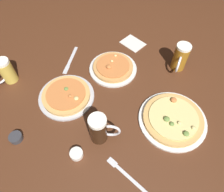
{
  "coord_description": "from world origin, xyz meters",
  "views": [
    {
      "loc": [
        -0.24,
        -0.57,
        0.9
      ],
      "look_at": [
        0.0,
        0.0,
        0.02
      ],
      "focal_mm": 33.43,
      "sensor_mm": 36.0,
      "label": 1
    }
  ],
  "objects_px": {
    "beer_mug_amber": "(180,58)",
    "napkin_folded": "(133,43)",
    "beer_mug_dark": "(99,129)",
    "fork_left": "(126,175)",
    "pizza_plate_near": "(173,119)",
    "beer_mug_pale": "(6,71)",
    "pizza_plate_far": "(66,95)",
    "pizza_plate_side": "(113,68)",
    "ramekin_sauce": "(76,154)",
    "ramekin_butter": "(16,137)",
    "knife_right": "(71,60)"
  },
  "relations": [
    {
      "from": "beer_mug_amber",
      "to": "ramekin_sauce",
      "type": "bearing_deg",
      "value": -158.22
    },
    {
      "from": "pizza_plate_side",
      "to": "beer_mug_pale",
      "type": "bearing_deg",
      "value": 165.19
    },
    {
      "from": "pizza_plate_near",
      "to": "beer_mug_pale",
      "type": "relative_size",
      "value": 2.29
    },
    {
      "from": "napkin_folded",
      "to": "fork_left",
      "type": "xyz_separation_m",
      "value": [
        -0.38,
        -0.73,
        -0.0
      ]
    },
    {
      "from": "pizza_plate_near",
      "to": "beer_mug_amber",
      "type": "height_order",
      "value": "beer_mug_amber"
    },
    {
      "from": "beer_mug_pale",
      "to": "ramekin_butter",
      "type": "distance_m",
      "value": 0.38
    },
    {
      "from": "fork_left",
      "to": "ramekin_butter",
      "type": "bearing_deg",
      "value": 139.35
    },
    {
      "from": "beer_mug_dark",
      "to": "napkin_folded",
      "type": "height_order",
      "value": "beer_mug_dark"
    },
    {
      "from": "beer_mug_pale",
      "to": "ramekin_sauce",
      "type": "height_order",
      "value": "beer_mug_pale"
    },
    {
      "from": "beer_mug_pale",
      "to": "pizza_plate_far",
      "type": "bearing_deg",
      "value": -42.63
    },
    {
      "from": "pizza_plate_near",
      "to": "beer_mug_dark",
      "type": "height_order",
      "value": "beer_mug_dark"
    },
    {
      "from": "pizza_plate_far",
      "to": "ramekin_butter",
      "type": "relative_size",
      "value": 4.8
    },
    {
      "from": "pizza_plate_side",
      "to": "beer_mug_pale",
      "type": "height_order",
      "value": "beer_mug_pale"
    },
    {
      "from": "pizza_plate_near",
      "to": "beer_mug_pale",
      "type": "height_order",
      "value": "beer_mug_pale"
    },
    {
      "from": "pizza_plate_near",
      "to": "beer_mug_pale",
      "type": "xyz_separation_m",
      "value": [
        -0.69,
        0.57,
        0.05
      ]
    },
    {
      "from": "ramekin_butter",
      "to": "fork_left",
      "type": "height_order",
      "value": "ramekin_butter"
    },
    {
      "from": "pizza_plate_near",
      "to": "beer_mug_amber",
      "type": "relative_size",
      "value": 2.05
    },
    {
      "from": "napkin_folded",
      "to": "fork_left",
      "type": "bearing_deg",
      "value": -117.82
    },
    {
      "from": "pizza_plate_far",
      "to": "beer_mug_pale",
      "type": "xyz_separation_m",
      "value": [
        -0.26,
        0.24,
        0.05
      ]
    },
    {
      "from": "pizza_plate_near",
      "to": "pizza_plate_side",
      "type": "xyz_separation_m",
      "value": [
        -0.14,
        0.42,
        -0.0
      ]
    },
    {
      "from": "beer_mug_dark",
      "to": "napkin_folded",
      "type": "bearing_deg",
      "value": 51.06
    },
    {
      "from": "pizza_plate_near",
      "to": "fork_left",
      "type": "distance_m",
      "value": 0.35
    },
    {
      "from": "beer_mug_dark",
      "to": "fork_left",
      "type": "xyz_separation_m",
      "value": [
        0.04,
        -0.2,
        -0.08
      ]
    },
    {
      "from": "pizza_plate_side",
      "to": "knife_right",
      "type": "xyz_separation_m",
      "value": [
        -0.21,
        0.17,
        -0.01
      ]
    },
    {
      "from": "napkin_folded",
      "to": "fork_left",
      "type": "distance_m",
      "value": 0.82
    },
    {
      "from": "ramekin_sauce",
      "to": "pizza_plate_side",
      "type": "bearing_deg",
      "value": 49.79
    },
    {
      "from": "napkin_folded",
      "to": "pizza_plate_near",
      "type": "bearing_deg",
      "value": -96.8
    },
    {
      "from": "pizza_plate_far",
      "to": "beer_mug_amber",
      "type": "distance_m",
      "value": 0.66
    },
    {
      "from": "beer_mug_dark",
      "to": "napkin_folded",
      "type": "distance_m",
      "value": 0.68
    },
    {
      "from": "beer_mug_amber",
      "to": "napkin_folded",
      "type": "relative_size",
      "value": 1.15
    },
    {
      "from": "pizza_plate_near",
      "to": "fork_left",
      "type": "xyz_separation_m",
      "value": [
        -0.31,
        -0.15,
        -0.01
      ]
    },
    {
      "from": "pizza_plate_side",
      "to": "beer_mug_amber",
      "type": "bearing_deg",
      "value": -20.16
    },
    {
      "from": "beer_mug_dark",
      "to": "napkin_folded",
      "type": "xyz_separation_m",
      "value": [
        0.42,
        0.52,
        -0.08
      ]
    },
    {
      "from": "beer_mug_dark",
      "to": "fork_left",
      "type": "relative_size",
      "value": 0.81
    },
    {
      "from": "beer_mug_dark",
      "to": "ramekin_butter",
      "type": "relative_size",
      "value": 2.73
    },
    {
      "from": "napkin_folded",
      "to": "knife_right",
      "type": "xyz_separation_m",
      "value": [
        -0.41,
        0.01,
        -0.0
      ]
    },
    {
      "from": "pizza_plate_far",
      "to": "knife_right",
      "type": "relative_size",
      "value": 1.46
    },
    {
      "from": "pizza_plate_near",
      "to": "fork_left",
      "type": "bearing_deg",
      "value": -154.98
    },
    {
      "from": "beer_mug_amber",
      "to": "beer_mug_dark",
      "type": "bearing_deg",
      "value": -157.41
    },
    {
      "from": "pizza_plate_near",
      "to": "beer_mug_amber",
      "type": "bearing_deg",
      "value": 53.67
    },
    {
      "from": "ramekin_sauce",
      "to": "beer_mug_dark",
      "type": "bearing_deg",
      "value": 18.01
    },
    {
      "from": "knife_right",
      "to": "ramekin_sauce",
      "type": "bearing_deg",
      "value": -103.48
    },
    {
      "from": "pizza_plate_near",
      "to": "napkin_folded",
      "type": "xyz_separation_m",
      "value": [
        0.07,
        0.58,
        -0.01
      ]
    },
    {
      "from": "beer_mug_amber",
      "to": "ramekin_sauce",
      "type": "height_order",
      "value": "beer_mug_amber"
    },
    {
      "from": "ramekin_sauce",
      "to": "fork_left",
      "type": "distance_m",
      "value": 0.23
    },
    {
      "from": "beer_mug_pale",
      "to": "knife_right",
      "type": "bearing_deg",
      "value": 3.41
    },
    {
      "from": "pizza_plate_side",
      "to": "beer_mug_pale",
      "type": "distance_m",
      "value": 0.58
    },
    {
      "from": "pizza_plate_far",
      "to": "ramekin_butter",
      "type": "height_order",
      "value": "pizza_plate_far"
    },
    {
      "from": "beer_mug_amber",
      "to": "napkin_folded",
      "type": "xyz_separation_m",
      "value": [
        -0.15,
        0.29,
        -0.08
      ]
    },
    {
      "from": "pizza_plate_near",
      "to": "knife_right",
      "type": "height_order",
      "value": "pizza_plate_near"
    }
  ]
}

